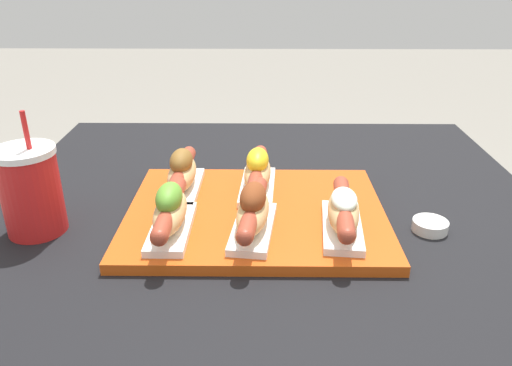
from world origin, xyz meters
TOP-DOWN VIEW (x-y plane):
  - serving_tray at (-0.02, 0.03)m, footprint 0.44×0.34m
  - hot_dog_0 at (-0.15, -0.05)m, footprint 0.06×0.20m
  - hot_dog_1 at (-0.03, -0.05)m, footprint 0.08×0.20m
  - hot_dog_2 at (0.12, -0.04)m, footprint 0.07×0.20m
  - hot_dog_3 at (-0.16, 0.10)m, footprint 0.06×0.20m
  - hot_dog_4 at (-0.02, 0.10)m, footprint 0.07×0.20m
  - sauce_bowl at (0.27, -0.01)m, footprint 0.06×0.06m
  - drink_cup at (-0.38, -0.02)m, footprint 0.10×0.10m

SIDE VIEW (x-z plane):
  - serving_tray at x=-0.02m, z-range 0.74..0.76m
  - sauce_bowl at x=0.27m, z-range 0.74..0.76m
  - hot_dog_2 at x=0.12m, z-range 0.76..0.82m
  - hot_dog_4 at x=-0.02m, z-range 0.75..0.83m
  - hot_dog_3 at x=-0.16m, z-range 0.75..0.83m
  - hot_dog_0 at x=-0.15m, z-range 0.75..0.83m
  - hot_dog_1 at x=-0.03m, z-range 0.75..0.83m
  - drink_cup at x=-0.38m, z-range 0.71..0.91m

